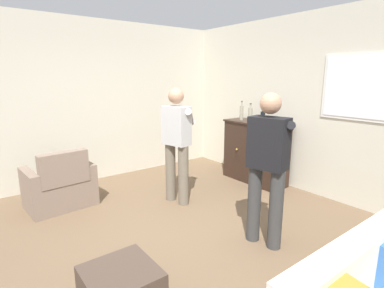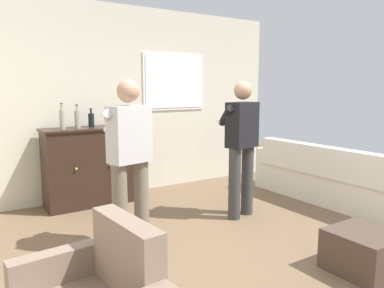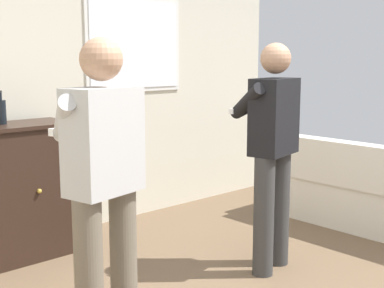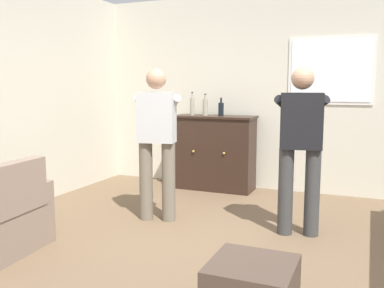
{
  "view_description": "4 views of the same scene",
  "coord_description": "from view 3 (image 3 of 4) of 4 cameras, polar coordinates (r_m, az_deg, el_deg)",
  "views": [
    {
      "loc": [
        2.62,
        -1.69,
        1.84
      ],
      "look_at": [
        -0.31,
        0.54,
        1.0
      ],
      "focal_mm": 28.0,
      "sensor_mm": 36.0,
      "label": 1
    },
    {
      "loc": [
        -2.31,
        -2.67,
        1.6
      ],
      "look_at": [
        -0.22,
        0.54,
        1.02
      ],
      "focal_mm": 35.0,
      "sensor_mm": 36.0,
      "label": 2
    },
    {
      "loc": [
        -2.35,
        -1.63,
        1.58
      ],
      "look_at": [
        -0.34,
        0.56,
        1.1
      ],
      "focal_mm": 50.0,
      "sensor_mm": 36.0,
      "label": 3
    },
    {
      "loc": [
        1.31,
        -3.47,
        1.5
      ],
      "look_at": [
        -0.32,
        0.4,
        0.92
      ],
      "focal_mm": 40.0,
      "sensor_mm": 36.0,
      "label": 4
    }
  ],
  "objects": [
    {
      "name": "person_standing_right",
      "position": [
        3.94,
        8.54,
        -0.23
      ],
      "size": [
        0.54,
        0.51,
        1.68
      ],
      "color": "#383838",
      "rests_on": "ground"
    },
    {
      "name": "bottle_wine_green",
      "position": [
        4.33,
        -19.72,
        3.3
      ],
      "size": [
        0.08,
        0.08,
        0.26
      ],
      "color": "black",
      "rests_on": "sideboard_cabinet"
    },
    {
      "name": "person_standing_left",
      "position": [
        2.83,
        -9.48,
        -4.01
      ],
      "size": [
        0.55,
        0.51,
        1.68
      ],
      "color": "#6B6051",
      "rests_on": "ground"
    },
    {
      "name": "wall_back_with_window",
      "position": [
        4.9,
        -13.65,
        7.01
      ],
      "size": [
        5.2,
        0.15,
        2.8
      ],
      "color": "beige",
      "rests_on": "ground"
    }
  ]
}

